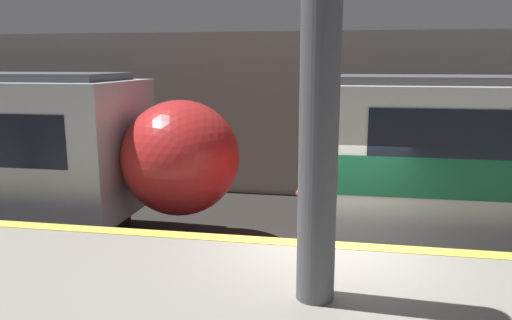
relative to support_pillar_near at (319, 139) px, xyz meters
name	(u,v)px	position (x,y,z in m)	size (l,w,h in m)	color
ground_plane	(327,309)	(0.10, 1.91, -3.02)	(120.00, 120.00, 0.00)	#282623
station_rear_barrier	(339,116)	(0.10, 8.76, -0.67)	(50.00, 0.15, 4.70)	#B2AD9E
support_pillar_near	(319,139)	(0.00, 0.00, 0.00)	(0.44, 0.44, 3.77)	#56565B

